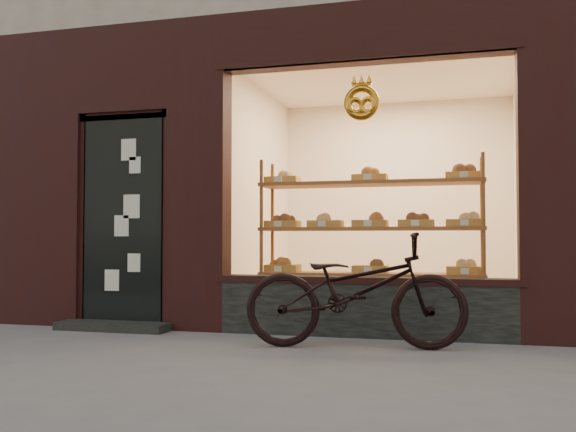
% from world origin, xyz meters
% --- Properties ---
extents(ground, '(90.00, 90.00, 0.00)m').
position_xyz_m(ground, '(0.00, 0.00, 0.00)').
color(ground, '#55555C').
extents(display_shelf, '(2.20, 0.45, 1.70)m').
position_xyz_m(display_shelf, '(0.45, 2.55, 0.85)').
color(display_shelf, brown).
rests_on(display_shelf, ground).
extents(bicycle, '(1.89, 0.88, 0.95)m').
position_xyz_m(bicycle, '(0.47, 1.48, 0.48)').
color(bicycle, black).
rests_on(bicycle, ground).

